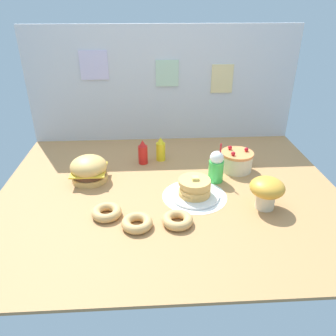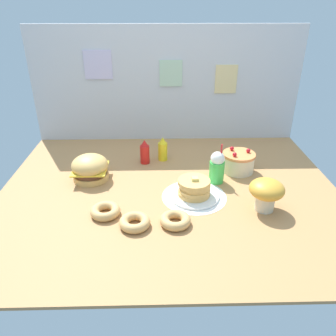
# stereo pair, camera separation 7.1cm
# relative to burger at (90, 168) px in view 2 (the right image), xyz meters

# --- Properties ---
(ground_plane) EXTENTS (2.46, 2.00, 0.02)m
(ground_plane) POSITION_rel_burger_xyz_m (0.60, -0.19, -0.10)
(ground_plane) COLOR #B27F4C
(back_wall) EXTENTS (2.46, 0.04, 1.05)m
(back_wall) POSITION_rel_burger_xyz_m (0.60, 0.81, 0.43)
(back_wall) COLOR silver
(back_wall) RESTS_ON ground_plane
(doily_mat) EXTENTS (0.46, 0.46, 0.00)m
(doily_mat) POSITION_rel_burger_xyz_m (0.77, -0.28, -0.09)
(doily_mat) COLOR white
(doily_mat) RESTS_ON ground_plane
(burger) EXTENTS (0.27, 0.27, 0.20)m
(burger) POSITION_rel_burger_xyz_m (0.00, 0.00, 0.00)
(burger) COLOR #DBA859
(burger) RESTS_ON ground_plane
(pancake_stack) EXTENTS (0.35, 0.35, 0.15)m
(pancake_stack) POSITION_rel_burger_xyz_m (0.77, -0.28, -0.03)
(pancake_stack) COLOR white
(pancake_stack) RESTS_ON doily_mat
(layer_cake) EXTENTS (0.26, 0.26, 0.19)m
(layer_cake) POSITION_rel_burger_xyz_m (1.16, 0.10, -0.01)
(layer_cake) COLOR beige
(layer_cake) RESTS_ON ground_plane
(ketchup_bottle) EXTENTS (0.08, 0.08, 0.21)m
(ketchup_bottle) POSITION_rel_burger_xyz_m (0.41, 0.27, 0.00)
(ketchup_bottle) COLOR red
(ketchup_bottle) RESTS_ON ground_plane
(mustard_bottle) EXTENTS (0.08, 0.08, 0.21)m
(mustard_bottle) POSITION_rel_burger_xyz_m (0.56, 0.32, 0.00)
(mustard_bottle) COLOR yellow
(mustard_bottle) RESTS_ON ground_plane
(cream_soda_cup) EXTENTS (0.11, 0.11, 0.31)m
(cream_soda_cup) POSITION_rel_burger_xyz_m (0.96, -0.06, 0.03)
(cream_soda_cup) COLOR green
(cream_soda_cup) RESTS_ON ground_plane
(donut_pink_glaze) EXTENTS (0.19, 0.19, 0.06)m
(donut_pink_glaze) POSITION_rel_burger_xyz_m (0.18, -0.48, -0.06)
(donut_pink_glaze) COLOR tan
(donut_pink_glaze) RESTS_ON ground_plane
(donut_chocolate) EXTENTS (0.19, 0.19, 0.06)m
(donut_chocolate) POSITION_rel_burger_xyz_m (0.37, -0.60, -0.06)
(donut_chocolate) COLOR tan
(donut_chocolate) RESTS_ON ground_plane
(donut_vanilla) EXTENTS (0.19, 0.19, 0.06)m
(donut_vanilla) POSITION_rel_burger_xyz_m (0.62, -0.59, -0.06)
(donut_vanilla) COLOR tan
(donut_vanilla) RESTS_ON ground_plane
(mushroom_stool) EXTENTS (0.23, 0.23, 0.22)m
(mushroom_stool) POSITION_rel_burger_xyz_m (1.22, -0.44, 0.04)
(mushroom_stool) COLOR beige
(mushroom_stool) RESTS_ON ground_plane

